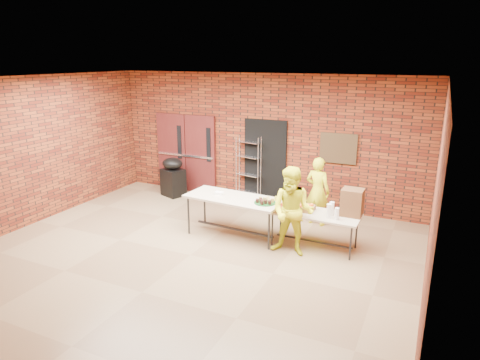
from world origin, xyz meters
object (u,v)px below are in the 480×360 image
volunteer_woman (318,191)px  table_right (315,216)px  volunteer_man (293,212)px  covered_grill (173,177)px  coffee_dispenser (352,202)px  wire_rack (248,169)px  table_left (234,200)px

volunteer_woman → table_right: bearing=114.8°
volunteer_man → covered_grill: bearing=152.7°
covered_grill → volunteer_man: volunteer_man is taller
table_right → covered_grill: (-4.27, 1.55, -0.13)m
coffee_dispenser → covered_grill: (-4.92, 1.37, -0.44)m
coffee_dispenser → covered_grill: 5.13m
wire_rack → coffee_dispenser: 3.43m
table_left → volunteer_woman: size_ratio=1.36×
table_right → volunteer_man: (-0.30, -0.47, 0.20)m
coffee_dispenser → volunteer_woman: 1.38m
coffee_dispenser → volunteer_woman: bearing=132.5°
wire_rack → volunteer_woman: bearing=-8.9°
wire_rack → coffee_dispenser: (2.92, -1.80, 0.12)m
table_left → volunteer_woman: (1.37, 1.33, -0.00)m
covered_grill → volunteer_woman: bearing=16.1°
coffee_dispenser → covered_grill: coffee_dispenser is taller
table_right → volunteer_man: volunteer_man is taller
table_right → coffee_dispenser: (0.65, 0.18, 0.31)m
table_left → covered_grill: 3.13m
covered_grill → volunteer_man: bearing=-5.7°
table_left → coffee_dispenser: (2.29, 0.32, 0.20)m
covered_grill → volunteer_woman: 4.02m
table_right → volunteer_man: size_ratio=1.02×
volunteer_woman → coffee_dispenser: bearing=144.2°
coffee_dispenser → covered_grill: bearing=164.4°
covered_grill → volunteer_man: size_ratio=0.61×
table_left → covered_grill: (-2.63, 1.70, -0.24)m
wire_rack → covered_grill: bearing=-155.4°
wire_rack → table_left: (0.63, -2.12, -0.08)m
coffee_dispenser → volunteer_man: bearing=-145.8°
volunteer_woman → table_left: bearing=56.0°
table_right → table_left: bearing=-174.1°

